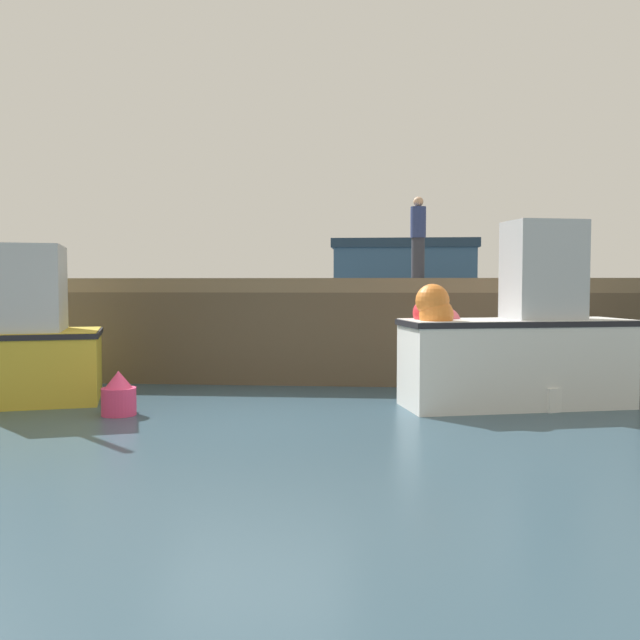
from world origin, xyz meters
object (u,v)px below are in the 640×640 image
fishing_boat_near_left (2,342)px  dockworker (418,238)px  mooring_buoy_foreground (119,395)px  rowboat (576,394)px  fishing_boat_near_right (516,342)px

fishing_boat_near_left → dockworker: (6.42, 5.58, 1.87)m
fishing_boat_near_left → dockworker: fishing_boat_near_left is taller
mooring_buoy_foreground → rowboat: bearing=11.6°
rowboat → mooring_buoy_foreground: size_ratio=2.87×
fishing_boat_near_right → dockworker: (-1.12, 5.23, 1.84)m
dockworker → mooring_buoy_foreground: dockworker is taller
dockworker → mooring_buoy_foreground: bearing=-124.3°
fishing_boat_near_right → rowboat: 1.20m
dockworker → fishing_boat_near_right: bearing=-77.9°
fishing_boat_near_right → mooring_buoy_foreground: bearing=-168.3°
fishing_boat_near_left → mooring_buoy_foreground: (2.08, -0.78, -0.64)m
fishing_boat_near_right → mooring_buoy_foreground: size_ratio=5.75×
fishing_boat_near_left → rowboat: size_ratio=2.45×
rowboat → dockworker: dockworker is taller
fishing_boat_near_right → dockworker: size_ratio=1.92×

